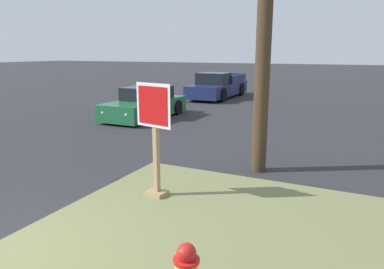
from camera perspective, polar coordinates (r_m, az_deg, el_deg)
name	(u,v)px	position (r m, az deg, el deg)	size (l,w,h in m)	color
grass_corner_patch	(213,238)	(5.34, 3.40, -16.05)	(5.24, 5.15, 0.08)	olive
stop_sign	(155,142)	(6.35, -5.85, -1.21)	(0.75, 0.34, 2.04)	#A3845B
manhole_cover	(129,182)	(7.56, -10.01, -7.51)	(0.70, 0.70, 0.02)	black
parked_sedan_green	(145,104)	(14.77, -7.41, 4.76)	(1.86, 4.09, 1.25)	#1E6038
pickup_truck_navy	(218,87)	(21.09, 4.07, 7.50)	(2.04, 5.33, 1.48)	#19234C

